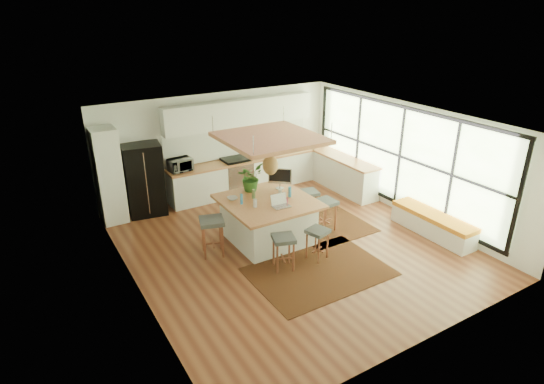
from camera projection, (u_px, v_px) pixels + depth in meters
floor at (292, 245)px, 9.59m from camera, size 7.00×7.00×0.00m
ceiling at (295, 121)px, 8.54m from camera, size 7.00×7.00×0.00m
wall_back at (220, 144)px, 11.83m from camera, size 6.50×0.00×6.50m
wall_front at (431, 267)px, 6.31m from camera, size 6.50×0.00×6.50m
wall_left at (132, 225)px, 7.52m from camera, size 0.00×7.00×7.00m
wall_right at (407, 160)px, 10.62m from camera, size 0.00×7.00×7.00m
window_wall at (407, 158)px, 10.58m from camera, size 0.10×6.20×2.60m
pantry at (109, 176)px, 10.25m from camera, size 0.55×0.60×2.25m
back_counter_base at (245, 176)px, 12.19m from camera, size 4.20×0.60×0.88m
back_counter_top at (244, 160)px, 12.01m from camera, size 4.24×0.64×0.05m
backsplash at (239, 141)px, 12.07m from camera, size 4.20×0.02×0.80m
upper_cabinets at (240, 113)px, 11.63m from camera, size 4.20×0.34×0.70m
range at (236, 176)px, 12.05m from camera, size 0.76×0.62×1.00m
right_counter_base at (341, 173)px, 12.40m from camera, size 0.60×2.50×0.88m
right_counter_top at (342, 157)px, 12.22m from camera, size 0.64×2.54×0.05m
window_bench at (433, 224)px, 9.96m from camera, size 0.52×2.00×0.50m
ceiling_panel at (270, 151)px, 8.97m from camera, size 1.86×1.86×0.80m
rug_near at (319, 272)px, 8.64m from camera, size 2.60×1.80×0.01m
rug_right at (315, 218)px, 10.78m from camera, size 1.80×2.60×0.01m
fridge at (144, 178)px, 10.71m from camera, size 0.97×0.81×1.76m
island at (268, 220)px, 9.68m from camera, size 1.85×1.85×0.93m
stool_near_left at (283, 252)px, 8.62m from camera, size 0.52×0.52×0.70m
stool_near_right at (317, 243)px, 8.97m from camera, size 0.48×0.48×0.66m
stool_right_front at (325, 216)px, 10.11m from camera, size 0.46×0.46×0.74m
stool_right_back at (308, 204)px, 10.70m from camera, size 0.47×0.47×0.69m
stool_left_side at (213, 239)px, 9.13m from camera, size 0.59×0.59×0.80m
laptop at (281, 202)px, 9.13m from camera, size 0.37×0.39×0.27m
monitor at (280, 178)px, 9.98m from camera, size 0.52×0.49×0.49m
microwave at (180, 163)px, 11.09m from camera, size 0.60×0.38×0.38m
island_plant at (250, 180)px, 9.90m from camera, size 0.79×0.82×0.49m
island_bowl at (232, 198)px, 9.51m from camera, size 0.23×0.23×0.05m
island_bottle_0 at (243, 200)px, 9.27m from camera, size 0.07×0.07×0.19m
island_bottle_1 at (255, 202)px, 9.15m from camera, size 0.07×0.07×0.19m
island_bottle_2 at (286, 198)px, 9.34m from camera, size 0.07×0.07×0.19m
island_bottle_3 at (281, 192)px, 9.66m from camera, size 0.07×0.07×0.19m
island_bottle_4 at (254, 194)px, 9.56m from camera, size 0.07×0.07×0.19m
island_bottle_5 at (290, 193)px, 9.62m from camera, size 0.07×0.07×0.19m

